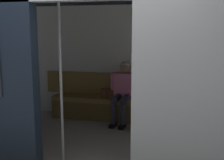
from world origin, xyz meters
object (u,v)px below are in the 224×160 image
(train_car, at_px, (107,42))
(grab_pole_door, at_px, (61,81))
(handbag, at_px, (107,93))
(person_seated, at_px, (123,88))
(book, at_px, (145,99))
(grab_pole_far, at_px, (136,83))
(bench_seat, at_px, (126,104))

(train_car, bearing_deg, grab_pole_door, 62.84)
(grab_pole_door, bearing_deg, handbag, -93.23)
(person_seated, relative_size, grab_pole_door, 0.53)
(book, height_order, grab_pole_far, grab_pole_far)
(train_car, distance_m, book, 1.66)
(handbag, xyz_separation_m, book, (-0.74, -0.01, -0.07))
(book, bearing_deg, grab_pole_door, 34.78)
(handbag, distance_m, grab_pole_far, 2.13)
(person_seated, relative_size, handbag, 4.52)
(handbag, bearing_deg, book, -179.55)
(train_car, distance_m, grab_pole_far, 1.03)
(train_car, bearing_deg, bench_seat, -94.15)
(book, bearing_deg, train_car, 37.24)
(book, xyz_separation_m, grab_pole_door, (0.85, 1.93, 0.65))
(person_seated, distance_m, book, 0.46)
(train_car, bearing_deg, book, -111.28)
(person_seated, height_order, grab_pole_far, grab_pole_far)
(train_car, bearing_deg, grab_pole_far, 128.27)
(grab_pole_door, bearing_deg, grab_pole_far, -175.87)
(handbag, relative_size, book, 1.18)
(bench_seat, height_order, person_seated, person_seated)
(bench_seat, xyz_separation_m, person_seated, (0.04, 0.05, 0.33))
(bench_seat, xyz_separation_m, handbag, (0.38, -0.02, 0.19))
(grab_pole_far, bearing_deg, person_seated, -73.66)
(handbag, xyz_separation_m, grab_pole_far, (-0.86, 1.85, 0.58))
(person_seated, height_order, book, person_seated)
(train_car, bearing_deg, handbag, -75.48)
(person_seated, height_order, grab_pole_door, grab_pole_door)
(grab_pole_door, relative_size, grab_pole_far, 1.00)
(grab_pole_far, bearing_deg, grab_pole_door, 4.13)
(train_car, relative_size, grab_pole_far, 2.88)
(person_seated, bearing_deg, train_car, 87.66)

